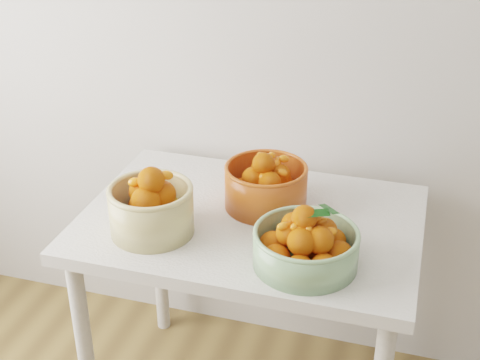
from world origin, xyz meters
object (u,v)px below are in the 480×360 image
Objects in this scene: table at (250,244)px; bowl_cream at (151,207)px; bowl_orange at (266,185)px; bowl_green at (306,245)px.

table is 3.14× the size of bowl_cream.
bowl_orange is (0.03, 0.08, 0.17)m from table.
bowl_green is 1.23× the size of bowl_orange.
bowl_green is at bearing -4.69° from bowl_cream.
table is 0.34m from bowl_cream.
bowl_cream is 0.45m from bowl_green.
bowl_green is (0.45, -0.04, -0.02)m from bowl_cream.
bowl_green is at bearing -56.84° from bowl_orange.
bowl_cream reaches higher than bowl_orange.
table is at bearing -107.40° from bowl_orange.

